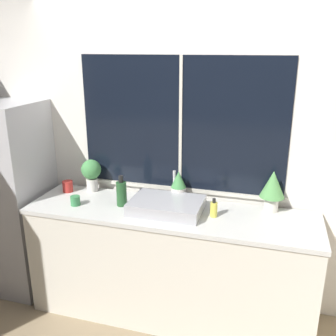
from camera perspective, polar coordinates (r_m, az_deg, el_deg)
The scene contains 13 objects.
ground_plane at distance 3.19m, azimuth -1.39°, elevation -24.25°, with size 14.00×14.00×0.00m, color #937F60.
wall_back at distance 3.09m, azimuth 2.07°, elevation 3.13°, with size 8.00×0.09×2.70m.
wall_left at distance 4.82m, azimuth -21.66°, elevation 7.28°, with size 0.06×7.00×2.70m.
counter at distance 3.13m, azimuth 0.21°, elevation -14.40°, with size 2.26×0.61×0.94m.
refrigerator at distance 3.68m, azimuth -23.53°, elevation -4.10°, with size 0.74×0.63×1.71m.
sink at distance 2.89m, azimuth -0.20°, elevation -5.70°, with size 0.55×0.44×0.26m.
potted_plant_left at distance 3.30m, azimuth -11.61°, elevation -0.62°, with size 0.17×0.17×0.28m.
potted_plant_center at distance 3.05m, azimuth 1.61°, elevation -2.75°, with size 0.12×0.12×0.25m.
potted_plant_right at distance 2.94m, azimuth 15.65°, elevation -2.85°, with size 0.19×0.19×0.32m.
soap_bottle at distance 2.81m, azimuth 6.98°, elevation -6.24°, with size 0.05×0.05×0.14m.
bottle_tall at distance 2.99m, azimuth -7.10°, elevation -3.81°, with size 0.08×0.08×0.25m.
mug_green at distance 3.09m, azimuth -13.95°, elevation -4.85°, with size 0.08×0.08×0.08m.
mug_red at distance 3.38m, azimuth -15.03°, elevation -2.72°, with size 0.09×0.09×0.10m.
Camera 1 is at (0.72, -2.24, 2.15)m, focal length 40.00 mm.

